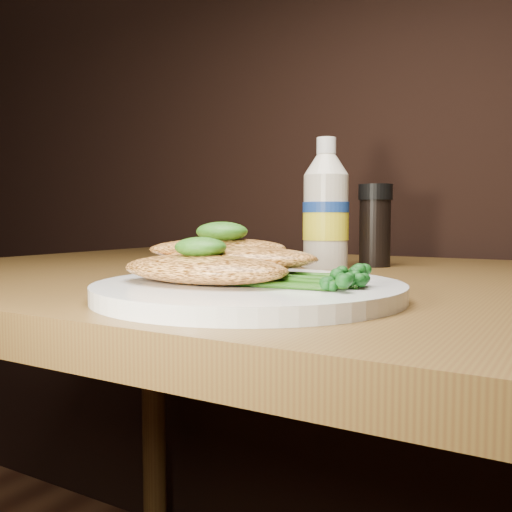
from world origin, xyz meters
The scene contains 10 objects.
wall_back centered at (0.00, 1.50, 1.25)m, with size 3.00×0.01×2.50m, color black.
plate centered at (0.08, 0.82, 0.76)m, with size 0.29×0.29×0.02m, color white.
chicken_front centered at (0.05, 0.79, 0.78)m, with size 0.17×0.09×0.03m, color #F5A24E.
chicken_mid centered at (0.06, 0.83, 0.79)m, with size 0.16×0.08×0.02m, color #F5A24E.
chicken_back centered at (0.02, 0.85, 0.79)m, with size 0.14×0.07×0.02m, color #F5A24E.
pesto_front centered at (0.05, 0.79, 0.80)m, with size 0.05×0.05×0.02m, color black.
pesto_back centered at (0.03, 0.85, 0.81)m, with size 0.05×0.05×0.02m, color black.
broccolini_bundle centered at (0.13, 0.81, 0.78)m, with size 0.15×0.11×0.02m, color #204D11, non-canonical shape.
mayo_bottle centered at (0.01, 1.15, 0.85)m, with size 0.07×0.07×0.19m, color beige, non-canonical shape.
pepper_grinder centered at (0.07, 1.21, 0.81)m, with size 0.05×0.05×0.13m, color black, non-canonical shape.
Camera 1 is at (0.36, 0.36, 0.83)m, focal length 39.67 mm.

